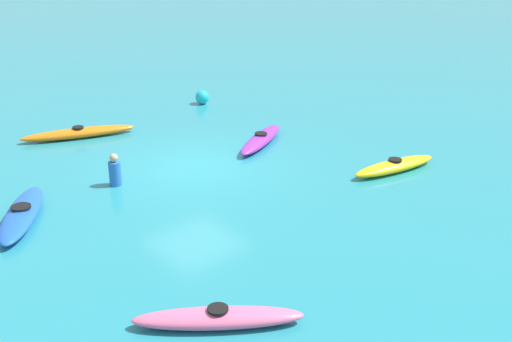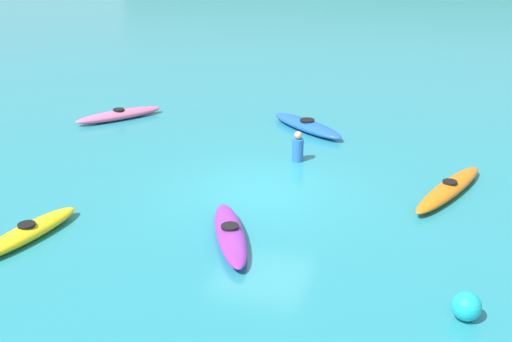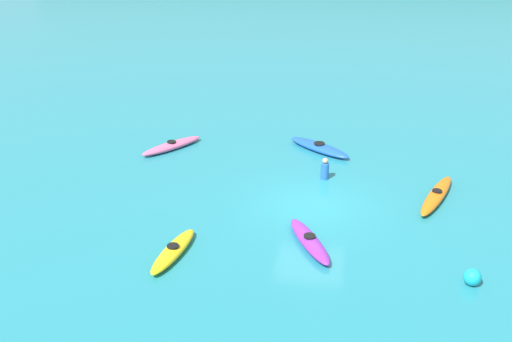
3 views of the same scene
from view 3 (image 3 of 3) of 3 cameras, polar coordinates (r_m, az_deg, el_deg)
ground_plane at (r=22.75m, az=5.09°, el=-3.17°), size 600.00×600.00×0.00m
kayak_purple at (r=20.34m, az=4.86°, el=-6.32°), size 1.85×2.90×0.37m
kayak_blue at (r=27.27m, az=5.74°, el=2.14°), size 2.97×2.44×0.37m
kayak_orange at (r=23.98m, az=16.02°, el=-2.12°), size 1.80×3.54×0.37m
kayak_yellow at (r=19.93m, az=-7.50°, el=-7.18°), size 1.10×2.84×0.37m
kayak_pink at (r=27.56m, az=-7.64°, el=2.29°), size 2.35×2.72×0.37m
buoy_cyan at (r=19.45m, az=18.98°, el=-9.06°), size 0.51×0.51×0.51m
person_near_shore at (r=24.66m, az=6.25°, el=0.12°), size 0.33×0.33×0.88m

